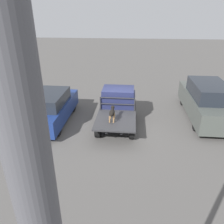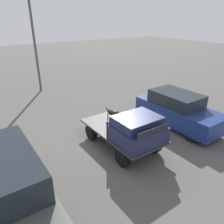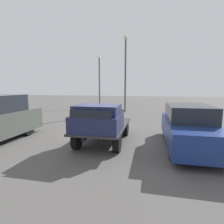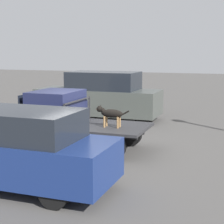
% 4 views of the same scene
% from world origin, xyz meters
% --- Properties ---
extents(ground_plane, '(80.00, 80.00, 0.00)m').
position_xyz_m(ground_plane, '(0.00, 0.00, 0.00)').
color(ground_plane, '#514F4C').
extents(flatbed_truck, '(3.79, 1.93, 0.76)m').
position_xyz_m(flatbed_truck, '(0.00, 0.00, 0.56)').
color(flatbed_truck, black).
rests_on(flatbed_truck, ground).
extents(truck_cab, '(1.53, 1.81, 0.97)m').
position_xyz_m(truck_cab, '(1.05, 0.00, 1.22)').
color(truck_cab, '#1E2347').
rests_on(truck_cab, flatbed_truck).
extents(truck_headboard, '(0.04, 1.81, 0.72)m').
position_xyz_m(truck_headboard, '(0.24, 0.00, 1.24)').
color(truck_headboard, '#2D2D30').
rests_on(truck_headboard, flatbed_truck).
extents(dog, '(1.03, 0.25, 0.64)m').
position_xyz_m(dog, '(-0.85, 0.16, 1.16)').
color(dog, '#9E7547').
rests_on(dog, flatbed_truck).
extents(parked_sedan, '(4.46, 1.76, 1.71)m').
position_xyz_m(parked_sedan, '(0.09, 3.48, 0.85)').
color(parked_sedan, black).
rests_on(parked_sedan, ground).
extents(parked_pickup_far, '(5.34, 1.90, 2.06)m').
position_xyz_m(parked_pickup_far, '(1.46, -4.79, 1.00)').
color(parked_pickup_far, black).
rests_on(parked_pickup_far, ground).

